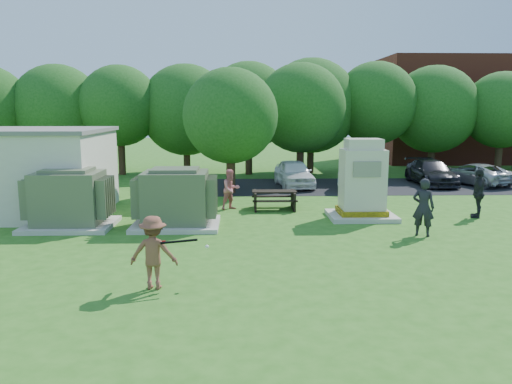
{
  "coord_description": "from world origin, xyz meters",
  "views": [
    {
      "loc": [
        -0.52,
        -12.77,
        4.1
      ],
      "look_at": [
        0.0,
        4.0,
        1.3
      ],
      "focal_mm": 35.0,
      "sensor_mm": 36.0,
      "label": 1
    }
  ],
  "objects_px": {
    "transformer_right": "(176,199)",
    "car_silver_a": "(358,174)",
    "picnic_table": "(274,198)",
    "person_by_generator": "(423,207)",
    "generator_cabinet": "(362,184)",
    "batter": "(153,252)",
    "car_white": "(294,173)",
    "car_dark": "(431,172)",
    "car_silver_b": "(474,174)",
    "person_at_picnic": "(231,189)",
    "transformer_left": "(69,200)",
    "person_walking_right": "(478,193)"
  },
  "relations": [
    {
      "from": "person_at_picnic",
      "to": "car_white",
      "type": "distance_m",
      "value": 6.86
    },
    {
      "from": "picnic_table",
      "to": "person_by_generator",
      "type": "xyz_separation_m",
      "value": [
        4.54,
        -4.52,
        0.46
      ]
    },
    {
      "from": "car_white",
      "to": "car_silver_a",
      "type": "relative_size",
      "value": 0.94
    },
    {
      "from": "transformer_right",
      "to": "batter",
      "type": "height_order",
      "value": "transformer_right"
    },
    {
      "from": "person_at_picnic",
      "to": "car_dark",
      "type": "distance_m",
      "value": 12.69
    },
    {
      "from": "person_by_generator",
      "to": "car_dark",
      "type": "height_order",
      "value": "person_by_generator"
    },
    {
      "from": "person_by_generator",
      "to": "car_white",
      "type": "xyz_separation_m",
      "value": [
        -3.08,
        10.61,
        -0.24
      ]
    },
    {
      "from": "transformer_right",
      "to": "car_silver_a",
      "type": "height_order",
      "value": "transformer_right"
    },
    {
      "from": "picnic_table",
      "to": "car_white",
      "type": "relative_size",
      "value": 0.43
    },
    {
      "from": "transformer_right",
      "to": "car_silver_b",
      "type": "height_order",
      "value": "transformer_right"
    },
    {
      "from": "person_by_generator",
      "to": "batter",
      "type": "bearing_deg",
      "value": 56.69
    },
    {
      "from": "picnic_table",
      "to": "car_silver_a",
      "type": "distance_m",
      "value": 7.37
    },
    {
      "from": "car_silver_a",
      "to": "car_dark",
      "type": "bearing_deg",
      "value": -147.87
    },
    {
      "from": "car_silver_a",
      "to": "car_dark",
      "type": "distance_m",
      "value": 4.39
    },
    {
      "from": "transformer_right",
      "to": "picnic_table",
      "type": "distance_m",
      "value": 4.71
    },
    {
      "from": "car_dark",
      "to": "picnic_table",
      "type": "bearing_deg",
      "value": -142.76
    },
    {
      "from": "transformer_right",
      "to": "car_white",
      "type": "xyz_separation_m",
      "value": [
        5.12,
        9.02,
        -0.25
      ]
    },
    {
      "from": "transformer_right",
      "to": "generator_cabinet",
      "type": "distance_m",
      "value": 6.96
    },
    {
      "from": "person_by_generator",
      "to": "car_silver_a",
      "type": "height_order",
      "value": "person_by_generator"
    },
    {
      "from": "person_by_generator",
      "to": "person_at_picnic",
      "type": "distance_m",
      "value": 7.81
    },
    {
      "from": "car_silver_b",
      "to": "generator_cabinet",
      "type": "bearing_deg",
      "value": 24.41
    },
    {
      "from": "person_by_generator",
      "to": "person_walking_right",
      "type": "bearing_deg",
      "value": -112.16
    },
    {
      "from": "batter",
      "to": "person_by_generator",
      "type": "xyz_separation_m",
      "value": [
        7.93,
        4.58,
        0.1
      ]
    },
    {
      "from": "car_silver_a",
      "to": "car_dark",
      "type": "xyz_separation_m",
      "value": [
        4.27,
        1.02,
        -0.07
      ]
    },
    {
      "from": "generator_cabinet",
      "to": "person_at_picnic",
      "type": "distance_m",
      "value": 5.33
    },
    {
      "from": "person_walking_right",
      "to": "car_white",
      "type": "relative_size",
      "value": 0.45
    },
    {
      "from": "batter",
      "to": "person_at_picnic",
      "type": "bearing_deg",
      "value": -96.51
    },
    {
      "from": "batter",
      "to": "car_dark",
      "type": "relative_size",
      "value": 0.37
    },
    {
      "from": "transformer_left",
      "to": "picnic_table",
      "type": "bearing_deg",
      "value": 21.71
    },
    {
      "from": "car_dark",
      "to": "person_at_picnic",
      "type": "bearing_deg",
      "value": -147.7
    },
    {
      "from": "transformer_right",
      "to": "car_silver_a",
      "type": "bearing_deg",
      "value": 45.24
    },
    {
      "from": "transformer_left",
      "to": "car_silver_b",
      "type": "xyz_separation_m",
      "value": [
        18.79,
        9.46,
        -0.38
      ]
    },
    {
      "from": "person_at_picnic",
      "to": "car_silver_b",
      "type": "height_order",
      "value": "person_at_picnic"
    },
    {
      "from": "car_dark",
      "to": "car_silver_b",
      "type": "height_order",
      "value": "car_dark"
    },
    {
      "from": "car_silver_b",
      "to": "person_at_picnic",
      "type": "bearing_deg",
      "value": 5.29
    },
    {
      "from": "generator_cabinet",
      "to": "car_dark",
      "type": "xyz_separation_m",
      "value": [
        5.87,
        8.39,
        -0.65
      ]
    },
    {
      "from": "transformer_left",
      "to": "car_silver_b",
      "type": "relative_size",
      "value": 0.71
    },
    {
      "from": "person_at_picnic",
      "to": "car_white",
      "type": "xyz_separation_m",
      "value": [
        3.25,
        6.04,
        -0.12
      ]
    },
    {
      "from": "generator_cabinet",
      "to": "car_white",
      "type": "distance_m",
      "value": 8.08
    },
    {
      "from": "person_walking_right",
      "to": "car_silver_a",
      "type": "distance_m",
      "value": 7.93
    },
    {
      "from": "picnic_table",
      "to": "transformer_right",
      "type": "bearing_deg",
      "value": -141.32
    },
    {
      "from": "car_white",
      "to": "car_dark",
      "type": "relative_size",
      "value": 0.91
    },
    {
      "from": "batter",
      "to": "person_by_generator",
      "type": "height_order",
      "value": "person_by_generator"
    },
    {
      "from": "transformer_right",
      "to": "car_white",
      "type": "relative_size",
      "value": 0.71
    },
    {
      "from": "picnic_table",
      "to": "person_at_picnic",
      "type": "xyz_separation_m",
      "value": [
        -1.79,
        0.05,
        0.35
      ]
    },
    {
      "from": "generator_cabinet",
      "to": "person_at_picnic",
      "type": "height_order",
      "value": "generator_cabinet"
    },
    {
      "from": "car_white",
      "to": "person_by_generator",
      "type": "bearing_deg",
      "value": -79.19
    },
    {
      "from": "transformer_right",
      "to": "generator_cabinet",
      "type": "xyz_separation_m",
      "value": [
        6.86,
        1.15,
        0.35
      ]
    },
    {
      "from": "car_silver_a",
      "to": "car_silver_b",
      "type": "distance_m",
      "value": 6.71
    },
    {
      "from": "person_by_generator",
      "to": "car_silver_a",
      "type": "xyz_separation_m",
      "value": [
        0.25,
        10.11,
        -0.22
      ]
    }
  ]
}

